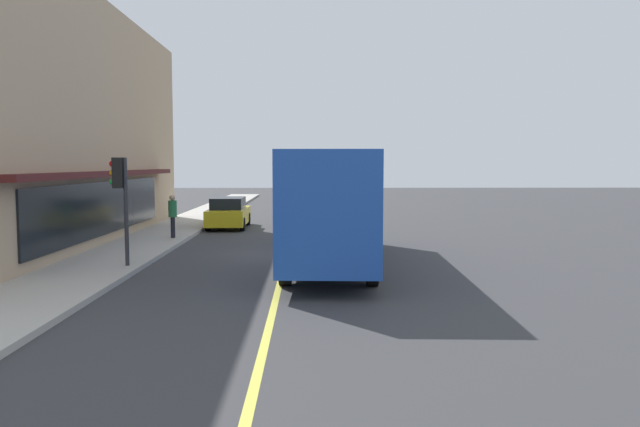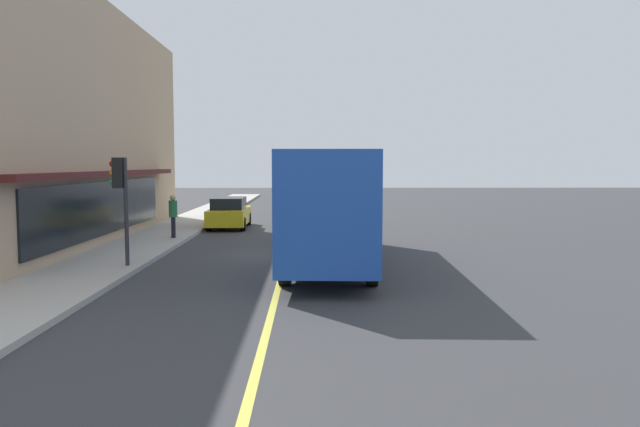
{
  "view_description": "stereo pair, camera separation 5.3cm",
  "coord_description": "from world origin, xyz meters",
  "px_view_note": "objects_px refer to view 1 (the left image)",
  "views": [
    {
      "loc": [
        -21.33,
        -0.78,
        3.16
      ],
      "look_at": [
        -2.07,
        -1.13,
        1.6
      ],
      "focal_mm": 34.38,
      "sensor_mm": 36.0,
      "label": 1
    },
    {
      "loc": [
        -21.33,
        -0.84,
        3.16
      ],
      "look_at": [
        -2.07,
        -1.13,
        1.6
      ],
      "focal_mm": 34.38,
      "sensor_mm": 36.0,
      "label": 2
    }
  ],
  "objects_px": {
    "car_yellow": "(229,213)",
    "traffic_light": "(120,185)",
    "pedestrian_mid_block": "(173,212)",
    "bus": "(330,201)"
  },
  "relations": [
    {
      "from": "car_yellow",
      "to": "pedestrian_mid_block",
      "type": "xyz_separation_m",
      "value": [
        -5.25,
        1.59,
        0.47
      ]
    },
    {
      "from": "bus",
      "to": "car_yellow",
      "type": "xyz_separation_m",
      "value": [
        10.91,
        4.65,
        -1.24
      ]
    },
    {
      "from": "traffic_light",
      "to": "car_yellow",
      "type": "distance_m",
      "value": 12.33
    },
    {
      "from": "bus",
      "to": "car_yellow",
      "type": "bearing_deg",
      "value": 23.07
    },
    {
      "from": "traffic_light",
      "to": "pedestrian_mid_block",
      "type": "bearing_deg",
      "value": 0.02
    },
    {
      "from": "traffic_light",
      "to": "pedestrian_mid_block",
      "type": "height_order",
      "value": "traffic_light"
    },
    {
      "from": "traffic_light",
      "to": "bus",
      "type": "bearing_deg",
      "value": -79.21
    },
    {
      "from": "car_yellow",
      "to": "bus",
      "type": "bearing_deg",
      "value": -156.93
    },
    {
      "from": "car_yellow",
      "to": "pedestrian_mid_block",
      "type": "relative_size",
      "value": 2.45
    },
    {
      "from": "car_yellow",
      "to": "traffic_light",
      "type": "bearing_deg",
      "value": 172.55
    }
  ]
}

